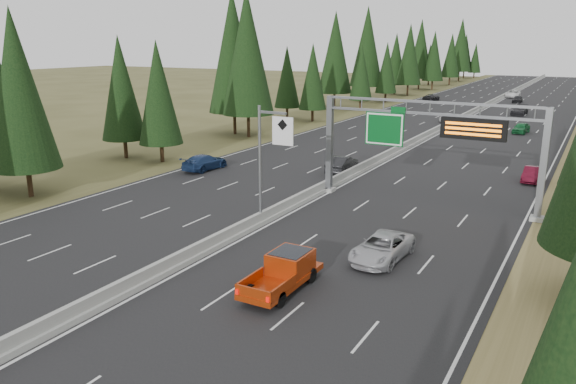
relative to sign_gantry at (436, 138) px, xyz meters
name	(u,v)px	position (x,y,z in m)	size (l,w,h in m)	color
road	(455,123)	(-8.92, 45.12, -5.23)	(32.00, 260.00, 0.08)	black
shoulder_left	(346,116)	(-26.72, 45.12, -5.24)	(3.60, 260.00, 0.06)	#43431F
median_barrier	(455,121)	(-8.92, 45.12, -4.85)	(0.70, 260.00, 0.85)	gray
sign_gantry	(436,138)	(0.00, 0.00, 0.00)	(16.75, 0.98, 7.80)	slate
hov_sign_pole	(267,158)	(-8.33, -9.92, -0.54)	(2.80, 0.50, 8.00)	slate
tree_row_left	(293,61)	(-30.84, 34.45, 3.94)	(11.81, 240.57, 18.85)	black
silver_minivan	(382,248)	(0.42, -11.90, -4.47)	(2.37, 5.14, 1.43)	#ADADB2
red_pickup	(286,269)	(-2.50, -17.74, -4.21)	(1.94, 5.44, 1.77)	black
car_ahead_green	(521,128)	(1.03, 40.00, -4.48)	(1.67, 4.15, 1.41)	#155F2E
car_ahead_dkred	(532,174)	(5.58, 11.90, -4.55)	(1.36, 3.91, 1.29)	#4E0B1A
car_ahead_dkgrey	(520,110)	(-1.88, 60.39, -4.42)	(2.16, 5.31, 1.54)	black
car_ahead_white	(513,94)	(-7.30, 91.23, -4.38)	(2.68, 5.81, 1.61)	white
car_ahead_far	(518,99)	(-4.94, 80.68, -4.49)	(1.66, 4.12, 1.41)	black
car_onc_near	(342,164)	(-10.42, 6.92, -4.40)	(1.67, 4.79, 1.58)	black
car_onc_blue	(205,162)	(-22.41, 1.58, -4.44)	(2.09, 5.13, 1.49)	navy
car_onc_white	(447,117)	(-10.42, 46.25, -4.47)	(1.70, 4.23, 1.44)	silver
car_onc_far	(431,97)	(-20.95, 75.77, -4.51)	(2.24, 4.87, 1.35)	black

